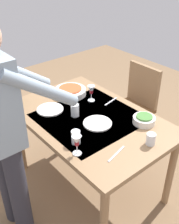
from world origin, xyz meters
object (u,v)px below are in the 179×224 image
chair_near (136,101)px  dinner_plate_near (98,123)px  wine_bottle (17,93)px  serving_bowl_pasta (70,91)px  water_cup_near_left (151,139)px  dinner_plate_far (50,109)px  wine_glass_left (77,142)px  side_bowl_salad (144,120)px  person_server (3,129)px  dining_table (90,126)px  water_cup_near_right (75,110)px  water_cup_far_left (76,137)px  wine_glass_right (91,90)px

chair_near → dinner_plate_near: size_ratio=3.96×
chair_near → wine_bottle: 1.29m
chair_near → serving_bowl_pasta: bearing=72.9°
chair_near → water_cup_near_left: (-0.75, 0.72, 0.29)m
serving_bowl_pasta → wine_bottle: bearing=72.2°
wine_bottle → dinner_plate_far: size_ratio=1.29×
chair_near → wine_glass_left: 1.34m
side_bowl_salad → person_server: bearing=69.1°
person_server → dining_table: bearing=-92.7°
water_cup_near_right → side_bowl_salad: 0.57m
dinner_plate_near → dinner_plate_far: size_ratio=1.00×
dining_table → water_cup_far_left: 0.38m
water_cup_far_left → water_cup_near_left: bearing=-131.4°
water_cup_near_right → water_cup_far_left: size_ratio=1.04×
person_server → dinner_plate_near: 0.74m
water_cup_near_left → wine_glass_right: bearing=-6.2°
wine_bottle → serving_bowl_pasta: bearing=-107.8°
person_server → serving_bowl_pasta: 0.93m
water_cup_near_left → serving_bowl_pasta: 0.97m
water_cup_far_left → dining_table: bearing=-56.0°
dinner_plate_near → dinner_plate_far: 0.46m
wine_bottle → side_bowl_salad: wine_bottle is taller
chair_near → side_bowl_salad: 0.83m
wine_glass_left → dinner_plate_near: size_ratio=0.66×
dinner_plate_near → dinner_plate_far: (0.42, 0.17, 0.00)m
dining_table → person_server: (0.03, 0.71, 0.27)m
wine_bottle → water_cup_far_left: 0.77m
wine_bottle → water_cup_near_right: wine_bottle is taller
water_cup_far_left → dinner_plate_far: size_ratio=0.45×
wine_glass_right → side_bowl_salad: wine_glass_right is taller
water_cup_far_left → chair_near: bearing=-70.5°
dining_table → water_cup_near_left: (-0.55, -0.11, 0.13)m
water_cup_near_right → water_cup_far_left: bearing=143.8°
wine_glass_right → serving_bowl_pasta: 0.24m
water_cup_near_left → serving_bowl_pasta: size_ratio=0.30×
dinner_plate_far → chair_near: bearing=-95.8°
wine_glass_left → water_cup_far_left: 0.13m
wine_glass_right → water_cup_near_left: 0.76m
serving_bowl_pasta → wine_glass_right: bearing=-161.5°
side_bowl_salad → water_cup_near_left: bearing=140.3°
water_cup_near_left → side_bowl_salad: 0.27m
dining_table → person_server: 0.76m
dining_table → person_server: bearing=87.3°
dinner_plate_near → wine_bottle: bearing=26.0°
water_cup_near_left → side_bowl_salad: bearing=-39.7°
water_cup_near_right → dinner_plate_near: size_ratio=0.47×
person_server → wine_glass_left: 0.49m
side_bowl_salad → dinner_plate_near: side_bowl_salad is taller
water_cup_near_left → dining_table: bearing=11.0°
wine_bottle → water_cup_near_left: 1.21m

